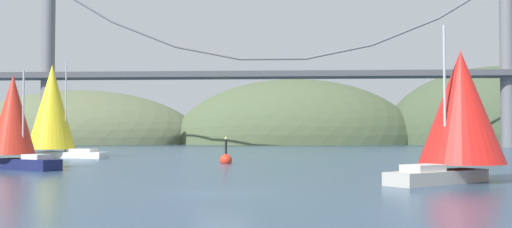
{
  "coord_description": "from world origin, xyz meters",
  "views": [
    {
      "loc": [
        2.92,
        -26.32,
        2.62
      ],
      "look_at": [
        0.0,
        28.92,
        4.54
      ],
      "focal_mm": 41.27,
      "sensor_mm": 36.0,
      "label": 1
    }
  ],
  "objects_px": {
    "sailboat_red_spinnaker": "(460,111)",
    "sailboat_yellow_sail": "(53,109)",
    "sailboat_scarlet_sail": "(14,120)",
    "channel_buoy": "(226,159)"
  },
  "relations": [
    {
      "from": "sailboat_scarlet_sail",
      "to": "channel_buoy",
      "type": "height_order",
      "value": "sailboat_scarlet_sail"
    },
    {
      "from": "sailboat_red_spinnaker",
      "to": "sailboat_scarlet_sail",
      "type": "relative_size",
      "value": 1.16
    },
    {
      "from": "sailboat_red_spinnaker",
      "to": "sailboat_yellow_sail",
      "type": "xyz_separation_m",
      "value": [
        -35.94,
        31.44,
        1.52
      ]
    },
    {
      "from": "sailboat_scarlet_sail",
      "to": "sailboat_red_spinnaker",
      "type": "bearing_deg",
      "value": -18.42
    },
    {
      "from": "sailboat_yellow_sail",
      "to": "sailboat_scarlet_sail",
      "type": "relative_size",
      "value": 1.46
    },
    {
      "from": "sailboat_red_spinnaker",
      "to": "sailboat_scarlet_sail",
      "type": "distance_m",
      "value": 31.83
    },
    {
      "from": "sailboat_scarlet_sail",
      "to": "channel_buoy",
      "type": "distance_m",
      "value": 18.13
    },
    {
      "from": "sailboat_yellow_sail",
      "to": "channel_buoy",
      "type": "relative_size",
      "value": 4.1
    },
    {
      "from": "sailboat_yellow_sail",
      "to": "sailboat_scarlet_sail",
      "type": "bearing_deg",
      "value": -74.99
    },
    {
      "from": "sailboat_red_spinnaker",
      "to": "sailboat_yellow_sail",
      "type": "relative_size",
      "value": 0.79
    }
  ]
}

